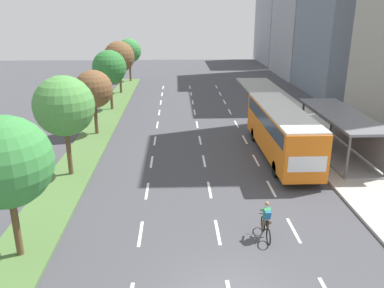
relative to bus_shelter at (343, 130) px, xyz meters
name	(u,v)px	position (x,y,z in m)	size (l,w,h in m)	color
median_strip	(98,132)	(-17.83, 6.03, -1.81)	(2.60, 52.00, 0.12)	#4C7038
sidewalk_right	(308,129)	(-0.28, 6.03, -1.79)	(4.50, 52.00, 0.15)	#ADAAA3
lane_divider_left	(155,141)	(-13.03, 3.75, -1.86)	(0.14, 46.44, 0.01)	white
lane_divider_center	(200,140)	(-9.53, 3.75, -1.86)	(0.14, 46.44, 0.01)	white
lane_divider_right	(245,140)	(-6.03, 3.75, -1.86)	(0.14, 46.44, 0.01)	white
bus_shelter	(343,130)	(0.00, 0.00, 0.00)	(2.90, 9.42, 2.86)	gray
bus	(281,127)	(-4.28, 0.02, 0.20)	(2.54, 11.29, 3.37)	orange
cyclist	(266,222)	(-7.46, -10.07, -1.08)	(0.46, 1.82, 1.71)	black
median_tree_nearest	(6,162)	(-17.78, -11.06, 2.27)	(3.55, 3.55, 5.81)	brown
median_tree_second	(64,106)	(-17.79, -2.76, 2.46)	(3.50, 3.50, 5.97)	brown
median_tree_third	(93,89)	(-17.78, 5.54, 1.83)	(2.99, 2.99, 5.09)	brown
median_tree_fourth	(109,67)	(-17.82, 13.85, 2.39)	(3.32, 3.32, 5.82)	brown
median_tree_fifth	(119,57)	(-17.99, 22.15, 2.49)	(3.62, 3.62, 6.06)	brown
median_tree_farthest	(129,51)	(-17.73, 30.45, 2.38)	(3.30, 3.30, 5.79)	brown
building_mid_right	(354,1)	(9.24, 22.10, 8.67)	(9.47, 13.49, 21.08)	slate
building_tall_right	(280,21)	(8.21, 51.05, 5.86)	(6.63, 13.65, 15.45)	#8E939E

